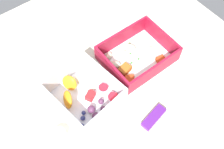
{
  "coord_description": "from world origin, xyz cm",
  "views": [
    {
      "loc": [
        20.1,
        26.39,
        61.52
      ],
      "look_at": [
        -1.02,
        -1.33,
        4.0
      ],
      "focal_mm": 42.23,
      "sensor_mm": 36.0,
      "label": 1
    }
  ],
  "objects": [
    {
      "name": "pasta_container",
      "position": [
        -9.79,
        -1.99,
        3.79
      ],
      "size": [
        17.93,
        14.35,
        5.67
      ],
      "rotation": [
        0.0,
        0.0,
        0.0
      ],
      "color": "white",
      "rests_on": "table_surface"
    },
    {
      "name": "paper_cup_liner",
      "position": [
        18.05,
        3.81,
        3.04
      ],
      "size": [
        3.34,
        3.34,
        2.08
      ],
      "primitive_type": "cylinder",
      "color": "white",
      "rests_on": "table_surface"
    },
    {
      "name": "table_surface",
      "position": [
        0.0,
        0.0,
        1.0
      ],
      "size": [
        80.0,
        80.0,
        2.0
      ],
      "primitive_type": "cube",
      "color": "beige",
      "rests_on": "ground"
    },
    {
      "name": "fruit_bowl",
      "position": [
        7.83,
        -0.71,
        4.19
      ],
      "size": [
        15.91,
        17.67,
        6.48
      ],
      "rotation": [
        0.0,
        0.0,
        0.14
      ],
      "color": "white",
      "rests_on": "table_surface"
    },
    {
      "name": "candy_bar",
      "position": [
        -2.19,
        13.53,
        2.6
      ],
      "size": [
        7.32,
        3.65,
        1.2
      ],
      "primitive_type": "cube",
      "rotation": [
        0.0,
        0.0,
        0.19
      ],
      "color": "#51197A",
      "rests_on": "table_surface"
    }
  ]
}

